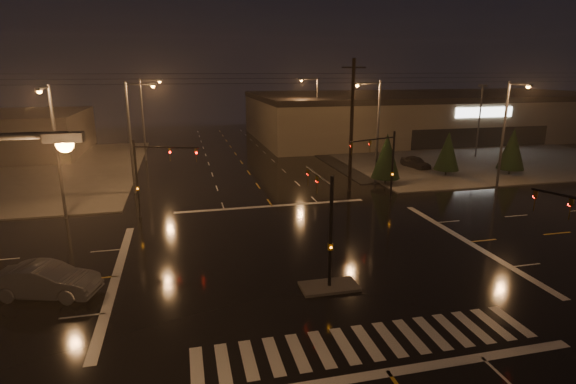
# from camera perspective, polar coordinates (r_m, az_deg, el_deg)

# --- Properties ---
(ground) EXTENTS (140.00, 140.00, 0.00)m
(ground) POSITION_cam_1_polar(r_m,az_deg,el_deg) (27.49, 2.58, -8.33)
(ground) COLOR black
(ground) RESTS_ON ground
(sidewalk_ne) EXTENTS (36.00, 36.00, 0.12)m
(sidewalk_ne) POSITION_cam_1_polar(r_m,az_deg,el_deg) (66.55, 20.69, 4.80)
(sidewalk_ne) COLOR #46443F
(sidewalk_ne) RESTS_ON ground
(median_island) EXTENTS (3.00, 1.60, 0.15)m
(median_island) POSITION_cam_1_polar(r_m,az_deg,el_deg) (24.01, 5.26, -11.86)
(median_island) COLOR #46443F
(median_island) RESTS_ON ground
(crosswalk) EXTENTS (15.00, 2.60, 0.01)m
(crosswalk) POSITION_cam_1_polar(r_m,az_deg,el_deg) (20.02, 10.04, -18.27)
(crosswalk) COLOR beige
(crosswalk) RESTS_ON ground
(stop_bar_near) EXTENTS (16.00, 0.50, 0.01)m
(stop_bar_near) POSITION_cam_1_polar(r_m,az_deg,el_deg) (18.55, 12.65, -21.46)
(stop_bar_near) COLOR beige
(stop_bar_near) RESTS_ON ground
(stop_bar_far) EXTENTS (16.00, 0.50, 0.01)m
(stop_bar_far) POSITION_cam_1_polar(r_m,az_deg,el_deg) (37.53, -2.04, -1.78)
(stop_bar_far) COLOR beige
(stop_bar_far) RESTS_ON ground
(parking_lot) EXTENTS (50.00, 24.00, 0.08)m
(parking_lot) POSITION_cam_1_polar(r_m,az_deg,el_deg) (67.91, 25.14, 4.51)
(parking_lot) COLOR black
(parking_lot) RESTS_ON ground
(retail_building) EXTENTS (60.20, 28.30, 7.20)m
(retail_building) POSITION_cam_1_polar(r_m,az_deg,el_deg) (82.12, 17.66, 9.54)
(retail_building) COLOR #6D604D
(retail_building) RESTS_ON ground
(signal_mast_median) EXTENTS (0.25, 4.59, 6.00)m
(signal_mast_median) POSITION_cam_1_polar(r_m,az_deg,el_deg) (23.41, 4.75, -2.81)
(signal_mast_median) COLOR black
(signal_mast_median) RESTS_ON ground
(signal_mast_ne) EXTENTS (4.84, 1.86, 6.00)m
(signal_mast_ne) POSITION_cam_1_polar(r_m,az_deg,el_deg) (38.78, 12.10, 4.21)
(signal_mast_ne) COLOR black
(signal_mast_ne) RESTS_ON ground
(signal_mast_nw) EXTENTS (4.84, 1.86, 6.00)m
(signal_mast_nw) POSITION_cam_1_polar(r_m,az_deg,el_deg) (35.16, -17.17, 2.75)
(signal_mast_nw) COLOR black
(signal_mast_nw) RESTS_ON ground
(streetlight_1) EXTENTS (2.77, 0.32, 10.00)m
(streetlight_1) POSITION_cam_1_polar(r_m,az_deg,el_deg) (42.71, -19.07, 7.44)
(streetlight_1) COLOR #38383A
(streetlight_1) RESTS_ON ground
(streetlight_2) EXTENTS (2.77, 0.32, 10.00)m
(streetlight_2) POSITION_cam_1_polar(r_m,az_deg,el_deg) (58.57, -17.69, 9.45)
(streetlight_2) COLOR #38383A
(streetlight_2) RESTS_ON ground
(streetlight_3) EXTENTS (2.77, 0.32, 10.00)m
(streetlight_3) POSITION_cam_1_polar(r_m,az_deg,el_deg) (44.44, 10.99, 8.26)
(streetlight_3) COLOR #38383A
(streetlight_3) RESTS_ON ground
(streetlight_4) EXTENTS (2.77, 0.32, 10.00)m
(streetlight_4) POSITION_cam_1_polar(r_m,az_deg,el_deg) (63.11, 3.45, 10.49)
(streetlight_4) COLOR #38383A
(streetlight_4) RESTS_ON ground
(streetlight_5) EXTENTS (0.32, 2.77, 10.00)m
(streetlight_5) POSITION_cam_1_polar(r_m,az_deg,el_deg) (36.86, -27.49, 5.44)
(streetlight_5) COLOR #38383A
(streetlight_5) RESTS_ON ground
(streetlight_6) EXTENTS (0.32, 2.77, 10.00)m
(streetlight_6) POSITION_cam_1_polar(r_m,az_deg,el_deg) (46.06, 25.98, 7.25)
(streetlight_6) COLOR #38383A
(streetlight_6) RESTS_ON ground
(utility_pole_1) EXTENTS (2.20, 0.32, 12.00)m
(utility_pole_1) POSITION_cam_1_polar(r_m,az_deg,el_deg) (41.34, 8.08, 8.34)
(utility_pole_1) COLOR black
(utility_pole_1) RESTS_ON ground
(conifer_0) EXTENTS (2.80, 2.80, 5.08)m
(conifer_0) POSITION_cam_1_polar(r_m,az_deg,el_deg) (44.94, 12.41, 4.50)
(conifer_0) COLOR black
(conifer_0) RESTS_ON ground
(conifer_1) EXTENTS (2.60, 2.60, 4.76)m
(conifer_1) POSITION_cam_1_polar(r_m,az_deg,el_deg) (50.54, 19.62, 4.94)
(conifer_1) COLOR black
(conifer_1) RESTS_ON ground
(conifer_2) EXTENTS (2.82, 2.82, 5.10)m
(conifer_2) POSITION_cam_1_polar(r_m,az_deg,el_deg) (53.62, 26.60, 4.95)
(conifer_2) COLOR black
(conifer_2) RESTS_ON ground
(car_parked) EXTENTS (2.37, 4.28, 1.38)m
(car_parked) POSITION_cam_1_polar(r_m,az_deg,el_deg) (54.03, 15.90, 3.66)
(car_parked) COLOR black
(car_parked) RESTS_ON ground
(car_crossing) EXTENTS (5.41, 3.18, 1.69)m
(car_crossing) POSITION_cam_1_polar(r_m,az_deg,el_deg) (25.79, -28.41, -9.88)
(car_crossing) COLOR #56595E
(car_crossing) RESTS_ON ground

